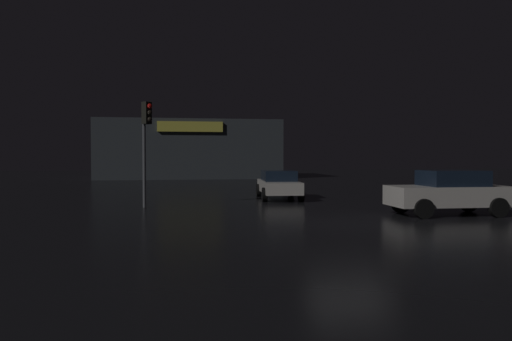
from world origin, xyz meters
The scene contains 5 objects.
ground_plane centered at (0.00, 0.00, 0.00)m, with size 120.00×120.00×0.00m, color black.
store_building centered at (-3.99, 33.91, 2.72)m, with size 16.86×10.05×5.43m.
traffic_signal_main centered at (-6.32, 5.75, 3.05)m, with size 0.43×0.42×4.20m.
car_near centered at (-0.28, 8.86, 0.72)m, with size 2.14×4.50×1.37m.
car_far centered at (4.22, 1.59, 0.80)m, with size 4.06×2.01×1.56m.
Camera 1 is at (-5.07, -13.76, 2.03)m, focal length 33.68 mm.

